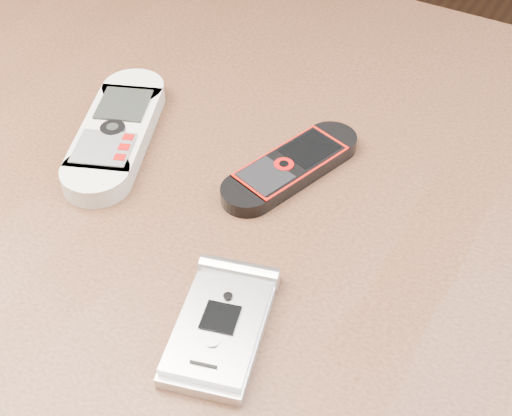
% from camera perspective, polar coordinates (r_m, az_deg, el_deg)
% --- Properties ---
extents(table, '(1.20, 0.80, 0.75)m').
position_cam_1_polar(table, '(0.65, -0.39, -7.19)').
color(table, black).
rests_on(table, ground).
extents(nokia_white, '(0.12, 0.19, 0.02)m').
position_cam_1_polar(nokia_white, '(0.65, -11.12, 6.02)').
color(nokia_white, beige).
rests_on(nokia_white, table).
extents(nokia_black_red, '(0.09, 0.15, 0.01)m').
position_cam_1_polar(nokia_black_red, '(0.60, 2.82, 3.35)').
color(nokia_black_red, black).
rests_on(nokia_black_red, table).
extents(motorola_razr, '(0.09, 0.12, 0.02)m').
position_cam_1_polar(motorola_razr, '(0.49, -2.94, -9.53)').
color(motorola_razr, silver).
rests_on(motorola_razr, table).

